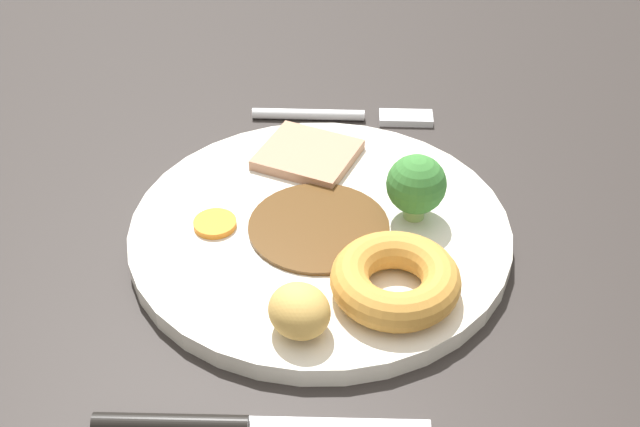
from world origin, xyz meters
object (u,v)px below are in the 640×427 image
object	(u,v)px
yorkshire_pudding	(395,280)
broccoli_floret	(416,185)
fork	(349,116)
meat_slice_main	(308,155)
carrot_coin_front	(215,224)
dinner_plate	(320,233)
roast_potato_left	(299,311)

from	to	relation	value
yorkshire_pudding	broccoli_floret	world-z (taller)	broccoli_floret
yorkshire_pudding	fork	world-z (taller)	yorkshire_pudding
meat_slice_main	yorkshire_pudding	size ratio (longest dim) A/B	0.84
meat_slice_main	fork	distance (cm)	8.66
fork	meat_slice_main	bearing A→B (deg)	-110.84
meat_slice_main	broccoli_floret	distance (cm)	10.50
broccoli_floret	yorkshire_pudding	bearing A→B (deg)	-8.64
meat_slice_main	carrot_coin_front	xyz separation A→B (cm)	(8.62, -5.58, -0.17)
carrot_coin_front	broccoli_floret	xyz separation A→B (cm)	(-2.28, 13.64, 2.47)
dinner_plate	meat_slice_main	distance (cm)	8.09
meat_slice_main	roast_potato_left	distance (cm)	17.91
roast_potato_left	broccoli_floret	size ratio (longest dim) A/B	0.81
dinner_plate	broccoli_floret	world-z (taller)	broccoli_floret
meat_slice_main	fork	world-z (taller)	meat_slice_main
fork	roast_potato_left	bearing A→B (deg)	-95.82
yorkshire_pudding	broccoli_floret	size ratio (longest dim) A/B	1.68
broccoli_floret	roast_potato_left	bearing A→B (deg)	-30.64
roast_potato_left	carrot_coin_front	world-z (taller)	roast_potato_left
yorkshire_pudding	broccoli_floret	distance (cm)	8.20
carrot_coin_front	broccoli_floret	distance (cm)	14.04
meat_slice_main	broccoli_floret	world-z (taller)	broccoli_floret
yorkshire_pudding	fork	distance (cm)	22.93
dinner_plate	yorkshire_pudding	world-z (taller)	yorkshire_pudding
meat_slice_main	broccoli_floret	size ratio (longest dim) A/B	1.41
meat_slice_main	carrot_coin_front	size ratio (longest dim) A/B	2.31
dinner_plate	yorkshire_pudding	xyz separation A→B (cm)	(6.46, 5.23, 1.93)
yorkshire_pudding	carrot_coin_front	distance (cm)	13.70
yorkshire_pudding	roast_potato_left	bearing A→B (deg)	-57.84
roast_potato_left	broccoli_floret	distance (cm)	13.40
dinner_plate	roast_potato_left	world-z (taller)	roast_potato_left
broccoli_floret	meat_slice_main	bearing A→B (deg)	-128.23
carrot_coin_front	fork	bearing A→B (deg)	153.78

